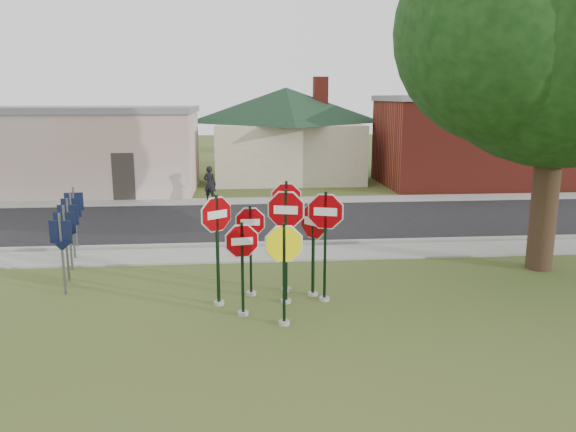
{
  "coord_description": "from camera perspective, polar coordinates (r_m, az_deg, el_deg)",
  "views": [
    {
      "loc": [
        -0.76,
        -10.81,
        4.68
      ],
      "look_at": [
        0.36,
        2.0,
        1.94
      ],
      "focal_mm": 35.0,
      "sensor_mm": 36.0,
      "label": 1
    }
  ],
  "objects": [
    {
      "name": "building_stucco",
      "position": [
        30.07,
        -21.03,
        6.41
      ],
      "size": [
        12.2,
        6.2,
        4.2
      ],
      "color": "beige",
      "rests_on": "ground"
    },
    {
      "name": "pedestrian",
      "position": [
        25.27,
        -7.94,
        3.25
      ],
      "size": [
        0.7,
        0.59,
        1.62
      ],
      "primitive_type": "imported",
      "rotation": [
        0.0,
        0.0,
        2.72
      ],
      "color": "black",
      "rests_on": "sidewalk_far"
    },
    {
      "name": "stop_sign_right",
      "position": [
        12.84,
        3.81,
        -1.39
      ],
      "size": [
        1.1,
        0.35,
        2.71
      ],
      "color": "gray",
      "rests_on": "ground"
    },
    {
      "name": "stop_sign_back_left",
      "position": [
        13.27,
        -3.84,
        -2.42
      ],
      "size": [
        0.98,
        0.24,
        2.29
      ],
      "color": "gray",
      "rests_on": "ground"
    },
    {
      "name": "building_house",
      "position": [
        32.95,
        -0.2,
        10.24
      ],
      "size": [
        11.6,
        11.6,
        6.2
      ],
      "color": "beige",
      "rests_on": "ground"
    },
    {
      "name": "stop_sign_far_right",
      "position": [
        13.2,
        2.58,
        -2.01
      ],
      "size": [
        0.72,
        0.93,
        2.4
      ],
      "color": "gray",
      "rests_on": "ground"
    },
    {
      "name": "curb",
      "position": [
        17.93,
        -2.42,
        -2.88
      ],
      "size": [
        60.0,
        0.2,
        0.14
      ],
      "primitive_type": "cube",
      "color": "gray",
      "rests_on": "ground"
    },
    {
      "name": "building_brick",
      "position": [
        32.05,
        18.62,
        7.34
      ],
      "size": [
        10.2,
        6.2,
        4.75
      ],
      "color": "maroon",
      "rests_on": "ground"
    },
    {
      "name": "stop_sign_back_right",
      "position": [
        13.44,
        -0.18,
        -0.51
      ],
      "size": [
        1.01,
        0.24,
        2.83
      ],
      "color": "gray",
      "rests_on": "ground"
    },
    {
      "name": "road",
      "position": [
        21.34,
        -2.85,
        -0.6
      ],
      "size": [
        60.0,
        7.0,
        0.04
      ],
      "primitive_type": "cube",
      "color": "black",
      "rests_on": "ground"
    },
    {
      "name": "ground",
      "position": [
        11.81,
        -0.93,
        -11.33
      ],
      "size": [
        120.0,
        120.0,
        0.0
      ],
      "primitive_type": "plane",
      "color": "#3A4D1D",
      "rests_on": "ground"
    },
    {
      "name": "stop_sign_yellow",
      "position": [
        11.52,
        -0.41,
        -4.61
      ],
      "size": [
        1.09,
        0.24,
        2.29
      ],
      "color": "gray",
      "rests_on": "ground"
    },
    {
      "name": "sidewalk_far",
      "position": [
        25.55,
        -3.23,
        1.53
      ],
      "size": [
        60.0,
        1.6,
        0.06
      ],
      "primitive_type": "cube",
      "color": "gray",
      "rests_on": "ground"
    },
    {
      "name": "stop_sign_center",
      "position": [
        12.65,
        -0.21,
        -1.25
      ],
      "size": [
        1.15,
        0.29,
        2.79
      ],
      "color": "gray",
      "rests_on": "ground"
    },
    {
      "name": "sidewalk_near",
      "position": [
        16.98,
        -2.26,
        -3.88
      ],
      "size": [
        60.0,
        1.6,
        0.06
      ],
      "primitive_type": "cube",
      "color": "gray",
      "rests_on": "ground"
    },
    {
      "name": "stop_sign_left",
      "position": [
        12.09,
        -4.68,
        -4.26
      ],
      "size": [
        1.0,
        0.24,
        2.18
      ],
      "color": "gray",
      "rests_on": "ground"
    },
    {
      "name": "route_sign_row",
      "position": [
        16.37,
        -21.36,
        -1.0
      ],
      "size": [
        1.43,
        4.63,
        2.0
      ],
      "color": "#59595E",
      "rests_on": "ground"
    },
    {
      "name": "oak_tree",
      "position": [
        16.63,
        26.07,
        17.3
      ],
      "size": [
        11.05,
        10.45,
        10.28
      ],
      "color": "black",
      "rests_on": "ground"
    },
    {
      "name": "stop_sign_far_left",
      "position": [
        12.65,
        -7.21,
        -1.79
      ],
      "size": [
        0.9,
        0.67,
        2.68
      ],
      "color": "gray",
      "rests_on": "ground"
    }
  ]
}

